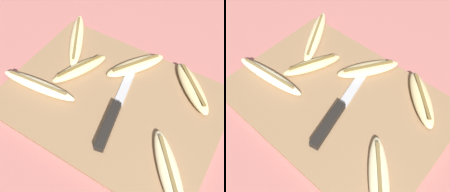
{
  "view_description": "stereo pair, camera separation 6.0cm",
  "coord_description": "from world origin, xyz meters",
  "views": [
    {
      "loc": [
        0.19,
        -0.3,
        0.51
      ],
      "look_at": [
        0.0,
        0.0,
        0.02
      ],
      "focal_mm": 42.0,
      "sensor_mm": 36.0,
      "label": 1
    },
    {
      "loc": [
        0.24,
        -0.27,
        0.51
      ],
      "look_at": [
        0.0,
        0.0,
        0.02
      ],
      "focal_mm": 42.0,
      "sensor_mm": 36.0,
      "label": 2
    }
  ],
  "objects": [
    {
      "name": "ground_plane",
      "position": [
        0.0,
        0.0,
        0.0
      ],
      "size": [
        4.0,
        4.0,
        0.0
      ],
      "primitive_type": "plane",
      "color": "#B76B66"
    },
    {
      "name": "cutting_board",
      "position": [
        0.0,
        0.0,
        0.01
      ],
      "size": [
        0.5,
        0.36,
        0.01
      ],
      "color": "#997551",
      "rests_on": "ground_plane"
    },
    {
      "name": "knife",
      "position": [
        0.03,
        -0.05,
        0.02
      ],
      "size": [
        0.07,
        0.23,
        0.02
      ],
      "rotation": [
        0.0,
        0.0,
        0.21
      ],
      "color": "black",
      "rests_on": "cutting_board"
    },
    {
      "name": "banana_bright_far",
      "position": [
        -0.17,
        -0.07,
        0.02
      ],
      "size": [
        0.2,
        0.05,
        0.02
      ],
      "rotation": [
        0.0,
        0.0,
        1.68
      ],
      "color": "beige",
      "rests_on": "cutting_board"
    },
    {
      "name": "banana_cream_curved",
      "position": [
        0.19,
        -0.09,
        0.02
      ],
      "size": [
        0.14,
        0.16,
        0.02
      ],
      "rotation": [
        0.0,
        0.0,
        0.69
      ],
      "color": "beige",
      "rests_on": "cutting_board"
    },
    {
      "name": "banana_mellow_near",
      "position": [
        0.15,
        0.12,
        0.02
      ],
      "size": [
        0.14,
        0.14,
        0.02
      ],
      "rotation": [
        0.0,
        0.0,
        3.92
      ],
      "color": "beige",
      "rests_on": "cutting_board"
    },
    {
      "name": "banana_soft_right",
      "position": [
        -0.18,
        0.11,
        0.02
      ],
      "size": [
        0.14,
        0.2,
        0.02
      ],
      "rotation": [
        0.0,
        0.0,
        0.54
      ],
      "color": "beige",
      "rests_on": "cutting_board"
    },
    {
      "name": "banana_ripe_center",
      "position": [
        0.0,
        0.11,
        0.02
      ],
      "size": [
        0.12,
        0.16,
        0.02
      ],
      "rotation": [
        0.0,
        0.0,
        5.69
      ],
      "color": "beige",
      "rests_on": "cutting_board"
    },
    {
      "name": "banana_spotted_left",
      "position": [
        -0.11,
        0.03,
        0.02
      ],
      "size": [
        0.1,
        0.15,
        0.02
      ],
      "rotation": [
        0.0,
        0.0,
        5.85
      ],
      "color": "#DBC684",
      "rests_on": "cutting_board"
    }
  ]
}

